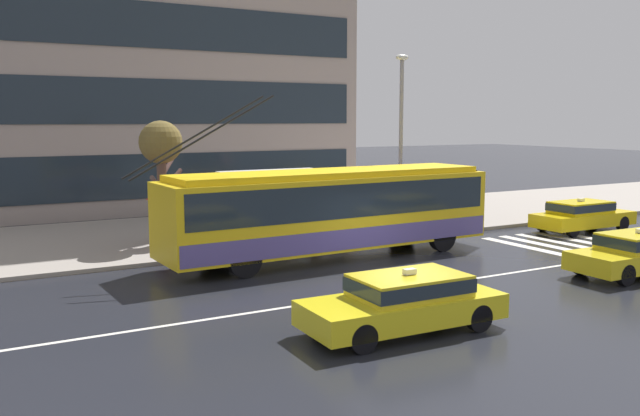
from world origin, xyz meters
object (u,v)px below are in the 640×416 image
(taxi_oncoming_near, at_px, (405,300))
(street_tree_bare, at_px, (161,148))
(taxi_ahead_of_bus, at_px, (582,215))
(pedestrian_walking_past, at_px, (395,191))
(trolleybus, at_px, (332,210))
(taxi_oncoming_far, at_px, (637,252))
(pedestrian_at_shelter, at_px, (317,198))
(pedestrian_approaching_curb, at_px, (162,200))
(street_lamp, at_px, (401,128))
(bus_shelter, at_px, (272,187))

(taxi_oncoming_near, bearing_deg, street_tree_bare, 98.65)
(taxi_ahead_of_bus, relative_size, pedestrian_walking_past, 2.26)
(trolleybus, bearing_deg, taxi_oncoming_far, -44.81)
(pedestrian_at_shelter, height_order, pedestrian_walking_past, pedestrian_walking_past)
(street_tree_bare, bearing_deg, pedestrian_walking_past, -8.23)
(pedestrian_approaching_curb, bearing_deg, trolleybus, -42.78)
(taxi_ahead_of_bus, xyz_separation_m, pedestrian_at_shelter, (-11.06, 2.96, 1.05))
(pedestrian_at_shelter, xyz_separation_m, pedestrian_walking_past, (4.07, 0.66, -0.01))
(street_lamp, bearing_deg, taxi_oncoming_near, -125.63)
(taxi_ahead_of_bus, bearing_deg, street_lamp, 154.77)
(trolleybus, xyz_separation_m, street_tree_bare, (-4.46, 4.48, 1.98))
(taxi_ahead_of_bus, height_order, bus_shelter, bus_shelter)
(bus_shelter, distance_m, street_lamp, 5.81)
(taxi_ahead_of_bus, xyz_separation_m, street_lamp, (-6.98, 3.29, 3.59))
(taxi_oncoming_near, bearing_deg, taxi_oncoming_far, 5.89)
(bus_shelter, bearing_deg, pedestrian_walking_past, -8.35)
(trolleybus, bearing_deg, bus_shelter, 95.53)
(taxi_ahead_of_bus, height_order, street_tree_bare, street_tree_bare)
(pedestrian_approaching_curb, relative_size, pedestrian_walking_past, 0.99)
(pedestrian_walking_past, bearing_deg, taxi_oncoming_near, -124.77)
(taxi_oncoming_near, xyz_separation_m, street_lamp, (7.49, 10.45, 3.59))
(taxi_oncoming_near, xyz_separation_m, pedestrian_at_shelter, (3.42, 10.12, 1.05))
(taxi_oncoming_far, distance_m, pedestrian_walking_past, 10.05)
(taxi_oncoming_near, height_order, pedestrian_approaching_curb, pedestrian_approaching_curb)
(taxi_ahead_of_bus, bearing_deg, street_tree_bare, 163.05)
(pedestrian_approaching_curb, bearing_deg, street_lamp, -8.55)
(bus_shelter, relative_size, street_lamp, 0.57)
(bus_shelter, bearing_deg, pedestrian_approaching_curb, 175.73)
(taxi_oncoming_near, xyz_separation_m, pedestrian_walking_past, (7.49, 10.79, 1.04))
(taxi_oncoming_near, bearing_deg, taxi_ahead_of_bus, 26.32)
(street_tree_bare, bearing_deg, taxi_oncoming_far, -44.94)
(pedestrian_at_shelter, bearing_deg, taxi_oncoming_near, -108.65)
(trolleybus, distance_m, street_tree_bare, 6.63)
(taxi_oncoming_far, relative_size, street_lamp, 0.61)
(bus_shelter, height_order, street_lamp, street_lamp)
(bus_shelter, bearing_deg, street_lamp, -11.89)
(trolleybus, height_order, taxi_ahead_of_bus, trolleybus)
(taxi_ahead_of_bus, xyz_separation_m, pedestrian_approaching_curb, (-16.42, 4.71, 1.10))
(trolleybus, relative_size, bus_shelter, 3.17)
(taxi_oncoming_far, bearing_deg, pedestrian_walking_past, 100.71)
(street_tree_bare, bearing_deg, taxi_oncoming_near, -81.35)
(taxi_oncoming_far, height_order, pedestrian_approaching_curb, pedestrian_approaching_curb)
(pedestrian_walking_past, height_order, street_tree_bare, street_tree_bare)
(taxi_ahead_of_bus, relative_size, pedestrian_approaching_curb, 2.28)
(trolleybus, distance_m, pedestrian_approaching_curb, 6.21)
(pedestrian_at_shelter, distance_m, street_lamp, 4.81)
(taxi_oncoming_far, relative_size, taxi_ahead_of_bus, 0.94)
(pedestrian_approaching_curb, distance_m, pedestrian_walking_past, 9.49)
(bus_shelter, distance_m, pedestrian_walking_past, 5.32)
(trolleybus, distance_m, pedestrian_at_shelter, 2.60)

